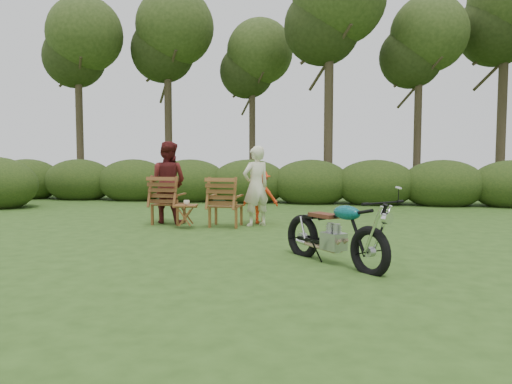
% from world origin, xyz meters
% --- Properties ---
extents(ground, '(80.00, 80.00, 0.00)m').
position_xyz_m(ground, '(0.00, 0.00, 0.00)').
color(ground, '#2C4918').
rests_on(ground, ground).
extents(tree_line, '(22.52, 11.62, 8.14)m').
position_xyz_m(tree_line, '(0.50, 9.74, 3.81)').
color(tree_line, '#3C2F20').
rests_on(tree_line, ground).
extents(motorcycle, '(1.91, 1.96, 1.13)m').
position_xyz_m(motorcycle, '(0.94, 0.23, 0.00)').
color(motorcycle, '#0B8D92').
rests_on(motorcycle, ground).
extents(lawn_chair_right, '(0.74, 0.74, 1.06)m').
position_xyz_m(lawn_chair_right, '(-1.43, 3.50, 0.00)').
color(lawn_chair_right, brown).
rests_on(lawn_chair_right, ground).
extents(lawn_chair_left, '(0.74, 0.74, 1.06)m').
position_xyz_m(lawn_chair_left, '(-2.79, 3.66, 0.00)').
color(lawn_chair_left, '#5F3217').
rests_on(lawn_chair_left, ground).
extents(side_table, '(0.53, 0.47, 0.50)m').
position_xyz_m(side_table, '(-2.20, 3.10, 0.25)').
color(side_table, brown).
rests_on(side_table, ground).
extents(cup, '(0.17, 0.17, 0.10)m').
position_xyz_m(cup, '(-2.16, 3.05, 0.55)').
color(cup, '#F0DDC5').
rests_on(cup, side_table).
extents(adult_a, '(0.75, 0.73, 1.73)m').
position_xyz_m(adult_a, '(-0.81, 3.71, 0.00)').
color(adult_a, '#F3EBC8').
rests_on(adult_a, ground).
extents(adult_b, '(0.98, 0.81, 1.84)m').
position_xyz_m(adult_b, '(-2.86, 3.83, 0.00)').
color(adult_b, maroon).
rests_on(adult_b, ground).
extents(child, '(0.82, 0.51, 1.21)m').
position_xyz_m(child, '(-0.79, 4.13, 0.00)').
color(child, '#F03D16').
rests_on(child, ground).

